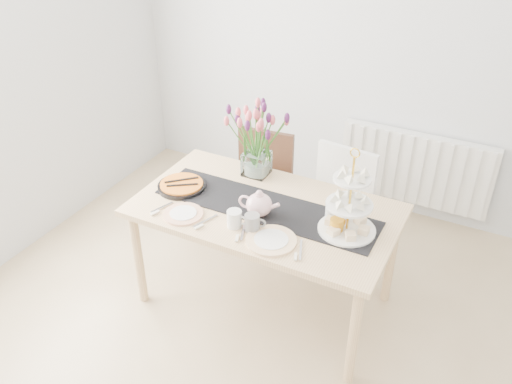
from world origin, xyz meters
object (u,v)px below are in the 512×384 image
at_px(tulip_vase, 257,130).
at_px(plate_right, 271,240).
at_px(chair_white, 337,201).
at_px(tart_tin, 182,186).
at_px(mug_grey, 252,223).
at_px(teapot, 259,205).
at_px(cream_jug, 332,212).
at_px(mug_orange, 337,226).
at_px(chair_brown, 260,181).
at_px(dining_table, 265,218).
at_px(cake_stand, 349,212).
at_px(radiator, 415,168).
at_px(plate_left, 183,214).
at_px(mug_white, 234,219).

relative_size(tulip_vase, plate_right, 2.06).
relative_size(chair_white, tart_tin, 2.88).
relative_size(mug_grey, plate_right, 0.36).
bearing_deg(tulip_vase, teapot, -60.98).
xyz_separation_m(cream_jug, mug_orange, (0.08, -0.13, 0.01)).
xyz_separation_m(chair_brown, plate_right, (0.53, -0.92, 0.25)).
relative_size(dining_table, cream_jug, 20.04).
relative_size(chair_brown, cake_stand, 1.79).
distance_m(chair_brown, cake_stand, 1.15).
bearing_deg(radiator, cake_stand, -93.67).
bearing_deg(dining_table, chair_brown, 119.28).
bearing_deg(cake_stand, plate_left, -162.80).
distance_m(teapot, mug_white, 0.18).
bearing_deg(dining_table, plate_right, -58.26).
bearing_deg(teapot, mug_white, -121.38).
relative_size(teapot, mug_white, 2.41).
bearing_deg(plate_left, tulip_vase, 75.28).
height_order(cream_jug, mug_orange, mug_orange).
height_order(tart_tin, plate_right, tart_tin).
distance_m(mug_grey, mug_orange, 0.48).
bearing_deg(mug_white, teapot, 56.44).
bearing_deg(mug_grey, tart_tin, 141.20).
relative_size(cream_jug, plate_left, 0.33).
bearing_deg(radiator, plate_right, -104.07).
bearing_deg(radiator, mug_orange, -95.45).
relative_size(cake_stand, mug_orange, 5.11).
distance_m(mug_grey, plate_left, 0.44).
bearing_deg(mug_orange, chair_white, 42.85).
xyz_separation_m(mug_orange, plate_right, (-0.29, -0.24, -0.04)).
distance_m(chair_white, mug_orange, 0.75).
distance_m(chair_white, mug_grey, 0.93).
relative_size(mug_white, mug_orange, 1.09).
bearing_deg(plate_right, tart_tin, 162.20).
relative_size(dining_table, mug_grey, 15.32).
bearing_deg(mug_grey, tulip_vase, 93.96).
bearing_deg(tulip_vase, chair_white, 28.74).
distance_m(chair_brown, cream_jug, 0.97).
xyz_separation_m(mug_grey, plate_left, (-0.44, -0.05, -0.05)).
relative_size(chair_white, plate_right, 3.09).
bearing_deg(plate_left, radiator, 59.71).
distance_m(radiator, teapot, 1.70).
bearing_deg(plate_left, teapot, 26.06).
bearing_deg(mug_white, plate_right, -15.01).
relative_size(chair_brown, tart_tin, 2.80).
bearing_deg(mug_orange, dining_table, 109.04).
bearing_deg(teapot, radiator, 63.53).
bearing_deg(tart_tin, teapot, -4.88).
height_order(cream_jug, tart_tin, cream_jug).
bearing_deg(cream_jug, chair_brown, 154.34).
bearing_deg(dining_table, cream_jug, 12.11).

